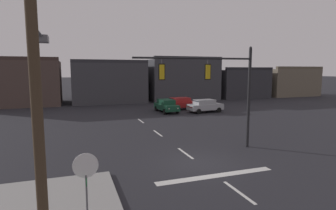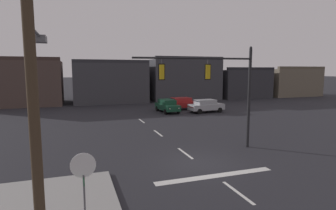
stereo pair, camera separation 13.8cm
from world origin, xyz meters
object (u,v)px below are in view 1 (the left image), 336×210
(car_lot_nearside, at_px, (205,106))
(car_lot_farside, at_px, (166,105))
(signal_mast_near_side, at_px, (217,82))
(stop_sign, at_px, (86,175))
(car_lot_middle, at_px, (181,103))
(utility_pole, at_px, (35,72))

(car_lot_nearside, xyz_separation_m, car_lot_farside, (-4.56, 1.69, 0.00))
(car_lot_nearside, bearing_deg, signal_mast_near_side, -114.25)
(stop_sign, relative_size, car_lot_middle, 0.62)
(signal_mast_near_side, bearing_deg, stop_sign, -138.71)
(signal_mast_near_side, relative_size, car_lot_middle, 1.75)
(car_lot_middle, distance_m, utility_pole, 31.06)
(stop_sign, distance_m, utility_pole, 3.48)
(car_lot_middle, distance_m, car_lot_farside, 3.07)
(car_lot_middle, relative_size, car_lot_farside, 1.00)
(car_lot_nearside, relative_size, utility_pole, 0.47)
(utility_pole, bearing_deg, stop_sign, 47.59)
(car_lot_farside, bearing_deg, utility_pole, -115.19)
(stop_sign, distance_m, car_lot_middle, 29.23)
(stop_sign, height_order, utility_pole, utility_pole)
(utility_pole, bearing_deg, car_lot_middle, 61.69)
(stop_sign, relative_size, car_lot_nearside, 0.62)
(car_lot_middle, bearing_deg, car_lot_nearside, -59.57)
(stop_sign, xyz_separation_m, utility_pole, (-1.08, -1.18, 3.09))
(car_lot_nearside, bearing_deg, stop_sign, -124.38)
(car_lot_nearside, height_order, car_lot_farside, same)
(stop_sign, xyz_separation_m, car_lot_nearside, (15.45, 22.58, -1.29))
(stop_sign, distance_m, car_lot_nearside, 27.39)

